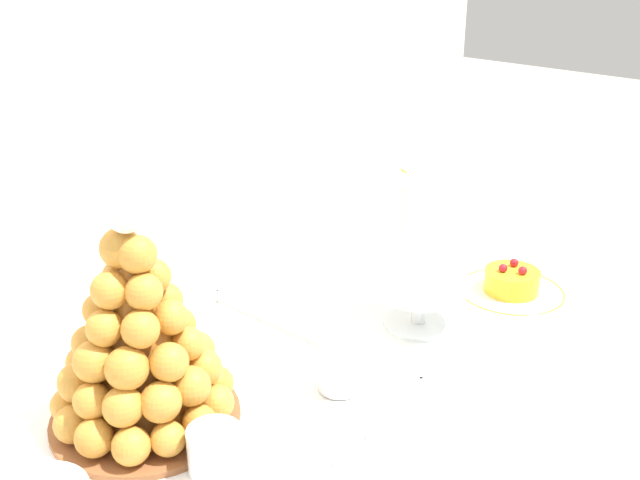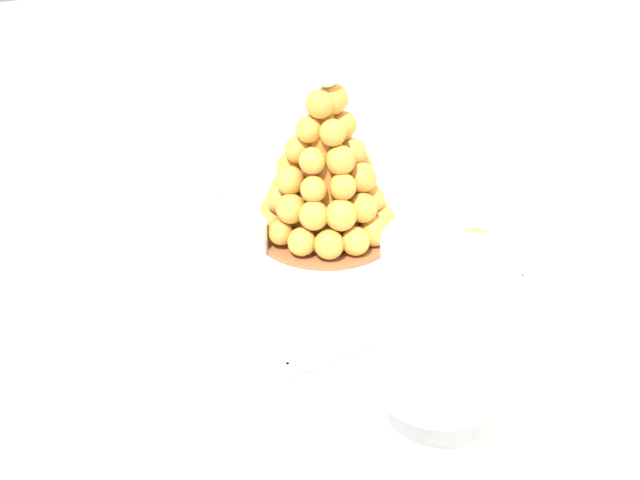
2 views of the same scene
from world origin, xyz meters
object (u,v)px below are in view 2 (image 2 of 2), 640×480
Objects in this scene: croquembouche at (326,174)px; macaron_goblet at (443,321)px; dessert_cup_left at (200,186)px; serving_tray at (310,237)px; wine_glass at (389,119)px; creme_brulee_ramekin at (254,192)px; dessert_cup_mid_left at (248,239)px; dessert_cup_centre at (317,308)px.

croquembouche is 0.43m from macaron_goblet.
dessert_cup_left is 0.64m from macaron_goblet.
wine_glass reaches higher than serving_tray.
macaron_goblet is (0.58, -0.07, 0.12)m from creme_brulee_ramekin.
dessert_cup_mid_left is at bearing -93.84° from croquembouche.
dessert_cup_left is 0.54× the size of creme_brulee_ramekin.
croquembouche is 4.83× the size of dessert_cup_centre.
croquembouche reaches higher than wine_glass.
dessert_cup_left is (-0.21, -0.10, 0.03)m from serving_tray.
dessert_cup_centre is 0.36× the size of wine_glass.
dessert_cup_mid_left reaches higher than creme_brulee_ramekin.
creme_brulee_ramekin is at bearing 173.57° from macaron_goblet.
serving_tray is 0.16m from creme_brulee_ramekin.
serving_tray is at bearing -109.08° from croquembouche.
creme_brulee_ramekin is (-0.16, 0.09, -0.01)m from dessert_cup_mid_left.
dessert_cup_centre is 0.38m from creme_brulee_ramekin.
creme_brulee_ramekin is 0.61× the size of wine_glass.
croquembouche is 0.25m from dessert_cup_centre.
wine_glass is at bearing 122.45° from croquembouche.
croquembouche reaches higher than serving_tray.
dessert_cup_mid_left is at bearing -177.14° from macaron_goblet.
macaron_goblet is (0.42, -0.09, 0.14)m from serving_tray.
creme_brulee_ramekin is 0.60m from macaron_goblet.
dessert_cup_centre is at bearing -0.39° from dessert_cup_mid_left.
macaron_goblet is at bearing -6.43° from creme_brulee_ramekin.
dessert_cup_mid_left is 1.03× the size of dessert_cup_centre.
macaron_goblet is (0.42, 0.02, 0.11)m from dessert_cup_mid_left.
croquembouche is 4.69× the size of dessert_cup_mid_left.
dessert_cup_mid_left is 0.25× the size of macaron_goblet.
dessert_cup_left is at bearing -154.56° from serving_tray.
wine_glass is at bearing 82.97° from creme_brulee_ramekin.
wine_glass is at bearing 76.04° from dessert_cup_left.
serving_tray is 0.23m from dessert_cup_left.
dessert_cup_centre is (0.21, -0.11, 0.03)m from serving_tray.
dessert_cup_mid_left is 0.21m from dessert_cup_centre.
dessert_cup_mid_left is (-0.00, -0.11, 0.03)m from serving_tray.
serving_tray is 10.53× the size of dessert_cup_left.
serving_tray is 1.99× the size of croquembouche.
serving_tray is 9.63× the size of dessert_cup_centre.
croquembouche reaches higher than dessert_cup_left.
serving_tray is 3.51× the size of wine_glass.
macaron_goblet is (0.63, 0.01, 0.11)m from dessert_cup_left.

